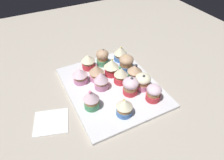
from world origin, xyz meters
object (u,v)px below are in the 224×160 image
(baking_tray, at_px, (112,87))
(cupcake_11, at_px, (130,86))
(cupcake_4, at_px, (111,67))
(cupcake_1, at_px, (102,57))
(cupcake_7, at_px, (134,71))
(cupcake_0, at_px, (120,53))
(napkin, at_px, (51,122))
(cupcake_9, at_px, (101,80))
(cupcake_2, at_px, (88,61))
(cupcake_5, at_px, (97,72))
(cupcake_12, at_px, (91,99))
(cupcake_3, at_px, (126,63))
(cupcake_8, at_px, (121,75))
(cupcake_6, at_px, (80,75))
(cupcake_14, at_px, (124,107))
(cupcake_13, at_px, (154,93))
(cupcake_10, at_px, (143,81))

(baking_tray, height_order, cupcake_11, cupcake_11)
(cupcake_4, bearing_deg, cupcake_1, -87.94)
(cupcake_7, bearing_deg, cupcake_0, -94.62)
(napkin, bearing_deg, cupcake_9, -163.09)
(cupcake_2, bearing_deg, cupcake_4, 129.41)
(cupcake_4, relative_size, cupcake_5, 1.05)
(cupcake_11, distance_m, cupcake_12, 0.16)
(baking_tray, relative_size, cupcake_12, 4.93)
(cupcake_3, distance_m, napkin, 0.39)
(cupcake_7, relative_size, cupcake_9, 0.92)
(cupcake_2, relative_size, cupcake_8, 0.91)
(cupcake_6, relative_size, cupcake_14, 0.94)
(cupcake_1, distance_m, cupcake_14, 0.30)
(cupcake_0, height_order, cupcake_4, cupcake_4)
(baking_tray, distance_m, cupcake_13, 0.17)
(baking_tray, bearing_deg, cupcake_0, -129.06)
(baking_tray, relative_size, cupcake_6, 6.38)
(baking_tray, relative_size, cupcake_10, 6.01)
(cupcake_2, relative_size, cupcake_12, 0.83)
(cupcake_3, bearing_deg, cupcake_0, -99.53)
(cupcake_2, height_order, cupcake_12, cupcake_12)
(cupcake_3, height_order, napkin, cupcake_3)
(cupcake_5, bearing_deg, cupcake_1, -127.92)
(cupcake_13, bearing_deg, cupcake_10, -89.79)
(cupcake_10, bearing_deg, cupcake_13, 90.21)
(cupcake_1, height_order, cupcake_6, cupcake_1)
(cupcake_5, distance_m, cupcake_12, 0.15)
(cupcake_4, distance_m, cupcake_10, 0.15)
(baking_tray, relative_size, cupcake_4, 5.41)
(cupcake_8, bearing_deg, cupcake_4, -79.96)
(cupcake_7, bearing_deg, cupcake_11, 49.48)
(cupcake_5, relative_size, napkin, 0.63)
(cupcake_1, bearing_deg, cupcake_11, 94.24)
(cupcake_0, relative_size, cupcake_4, 0.95)
(cupcake_12, distance_m, cupcake_14, 0.12)
(cupcake_12, bearing_deg, cupcake_2, -109.14)
(cupcake_9, relative_size, cupcake_12, 0.91)
(cupcake_6, bearing_deg, cupcake_14, 108.54)
(cupcake_1, relative_size, cupcake_5, 1.06)
(baking_tray, bearing_deg, cupcake_14, 79.29)
(cupcake_4, relative_size, cupcake_14, 1.11)
(cupcake_1, bearing_deg, cupcake_4, 92.06)
(cupcake_0, bearing_deg, cupcake_7, 85.38)
(cupcake_1, height_order, cupcake_8, same)
(cupcake_0, bearing_deg, napkin, 27.90)
(cupcake_6, relative_size, cupcake_8, 0.84)
(cupcake_10, relative_size, napkin, 0.60)
(cupcake_9, height_order, napkin, cupcake_9)
(cupcake_7, bearing_deg, cupcake_6, -20.07)
(cupcake_0, xyz_separation_m, cupcake_6, (0.22, 0.06, -0.00))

